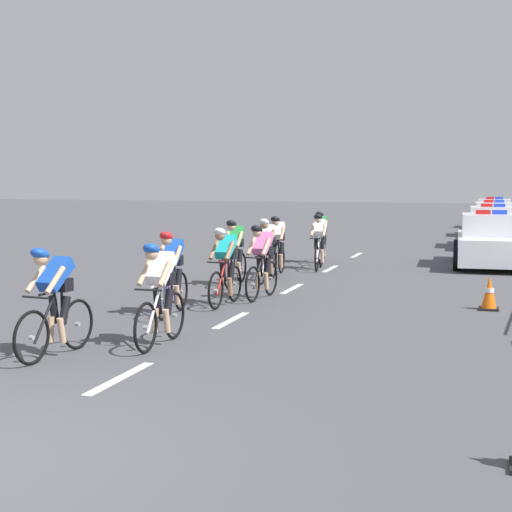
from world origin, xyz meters
TOP-DOWN VIEW (x-y plane):
  - lane_markings_centre at (0.00, 8.94)m, footprint 0.14×21.60m
  - cyclist_lead at (-1.38, 3.65)m, footprint 0.44×1.72m
  - cyclist_second at (-0.30, 4.72)m, footprint 0.42×1.72m
  - cyclist_third at (-1.17, 7.06)m, footprint 0.45×1.72m
  - cyclist_fourth at (-0.63, 8.34)m, footprint 0.42×1.72m
  - cyclist_fifth at (-0.22, 9.36)m, footprint 0.44×1.72m
  - cyclist_sixth at (-1.38, 11.02)m, footprint 0.43×1.72m
  - cyclist_seventh at (-0.87, 11.86)m, footprint 0.42×1.72m
  - cyclist_eighth at (-0.97, 13.09)m, footprint 0.44×1.72m
  - cyclist_ninth at (-0.58, 16.25)m, footprint 0.44×1.72m
  - cyclist_tenth at (-0.26, 14.68)m, footprint 0.45×1.72m
  - police_car_nearest at (4.15, 17.01)m, footprint 2.17×4.48m
  - police_car_second at (4.15, 23.27)m, footprint 2.13×4.46m
  - police_car_third at (4.15, 29.13)m, footprint 2.21×4.50m
  - police_car_furthest at (4.15, 35.45)m, footprint 2.08×4.44m
  - traffic_cone_mid at (4.23, 9.42)m, footprint 0.36×0.36m

SIDE VIEW (x-z plane):
  - lane_markings_centre at x=0.00m, z-range 0.00..0.01m
  - traffic_cone_mid at x=4.23m, z-range -0.01..0.63m
  - police_car_nearest at x=4.15m, z-range -0.12..1.48m
  - police_car_second at x=4.15m, z-range -0.12..1.48m
  - police_car_third at x=4.15m, z-range -0.12..1.48m
  - police_car_furthest at x=4.15m, z-range -0.12..1.48m
  - cyclist_lead at x=-1.38m, z-range 0.00..1.57m
  - cyclist_second at x=-0.30m, z-range 0.00..1.57m
  - cyclist_third at x=-1.17m, z-range 0.00..1.57m
  - cyclist_fourth at x=-0.63m, z-range 0.00..1.57m
  - cyclist_fifth at x=-0.22m, z-range 0.00..1.57m
  - cyclist_sixth at x=-1.38m, z-range 0.00..1.57m
  - cyclist_seventh at x=-0.87m, z-range 0.00..1.57m
  - cyclist_eighth at x=-0.97m, z-range 0.00..1.57m
  - cyclist_ninth at x=-0.58m, z-range 0.00..1.57m
  - cyclist_tenth at x=-0.26m, z-range 0.00..1.57m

